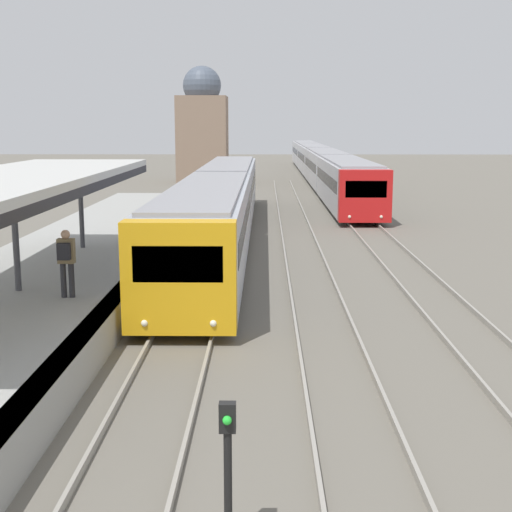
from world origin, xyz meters
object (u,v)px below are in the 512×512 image
person_on_platform (66,258)px  signal_post_near (228,459)px  train_near (221,202)px  train_far (319,162)px

person_on_platform → signal_post_near: 10.03m
signal_post_near → train_near: bearing=93.7°
train_far → person_on_platform: bearing=-101.2°
person_on_platform → train_far: (9.76, 49.08, -0.22)m
train_near → person_on_platform: bearing=-101.0°
train_near → train_far: 35.20m
person_on_platform → signal_post_near: person_on_platform is taller
train_near → signal_post_near: (1.54, -23.56, -0.53)m
train_near → signal_post_near: size_ratio=16.91×
person_on_platform → train_near: (2.84, 14.57, -0.21)m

